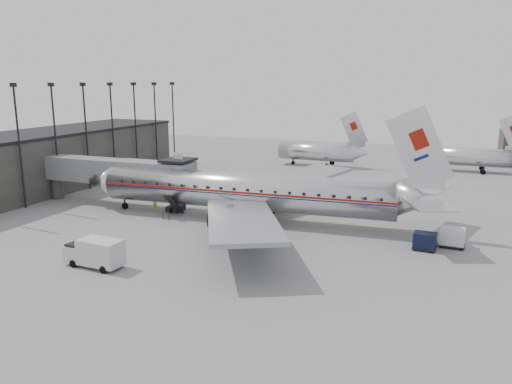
% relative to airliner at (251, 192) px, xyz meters
% --- Properties ---
extents(ground, '(160.00, 160.00, 0.00)m').
position_rel_airliner_xyz_m(ground, '(-0.84, -3.05, -3.34)').
color(ground, slate).
rests_on(ground, ground).
extents(terminal, '(12.00, 46.00, 8.00)m').
position_rel_airliner_xyz_m(terminal, '(-34.84, 6.95, 0.66)').
color(terminal, '#34312F').
rests_on(terminal, ground).
extents(apron_line, '(60.00, 0.15, 0.01)m').
position_rel_airliner_xyz_m(apron_line, '(2.16, 2.95, -3.34)').
color(apron_line, gold).
rests_on(apron_line, ground).
extents(jet_bridge, '(21.00, 6.20, 7.10)m').
position_rel_airliner_xyz_m(jet_bridge, '(-17.50, 0.62, 0.84)').
color(jet_bridge, slate).
rests_on(jet_bridge, ground).
extents(floodlight_masts, '(0.90, 42.25, 15.25)m').
position_rel_airliner_xyz_m(floodlight_masts, '(-28.34, 9.95, 5.02)').
color(floodlight_masts, black).
rests_on(floodlight_masts, ground).
extents(distant_aircraft_near, '(16.39, 3.20, 10.26)m').
position_rel_airliner_xyz_m(distant_aircraft_near, '(-2.63, 38.95, -0.61)').
color(distant_aircraft_near, silver).
rests_on(distant_aircraft_near, ground).
extents(distant_aircraft_mid, '(16.39, 3.20, 10.26)m').
position_rel_airliner_xyz_m(distant_aircraft_mid, '(23.37, 42.95, -0.61)').
color(distant_aircraft_mid, silver).
rests_on(distant_aircraft_mid, ground).
extents(airliner, '(42.03, 38.86, 13.29)m').
position_rel_airliner_xyz_m(airliner, '(0.00, 0.00, 0.00)').
color(airliner, silver).
rests_on(airliner, ground).
extents(service_van, '(5.32, 2.30, 2.46)m').
position_rel_airliner_xyz_m(service_van, '(-6.90, -18.22, -2.05)').
color(service_van, silver).
rests_on(service_van, ground).
extents(baggage_cart_navy, '(2.23, 1.77, 1.66)m').
position_rel_airliner_xyz_m(baggage_cart_navy, '(18.89, -3.37, -2.46)').
color(baggage_cart_navy, black).
rests_on(baggage_cart_navy, ground).
extents(baggage_cart_white, '(2.43, 1.90, 1.85)m').
position_rel_airliner_xyz_m(baggage_cart_white, '(21.24, -1.50, -2.36)').
color(baggage_cart_white, silver).
rests_on(baggage_cart_white, ground).
extents(ramp_worker, '(0.69, 0.59, 1.59)m').
position_rel_airliner_xyz_m(ramp_worker, '(-12.67, -0.05, -2.55)').
color(ramp_worker, '#C1DC19').
rests_on(ramp_worker, ground).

